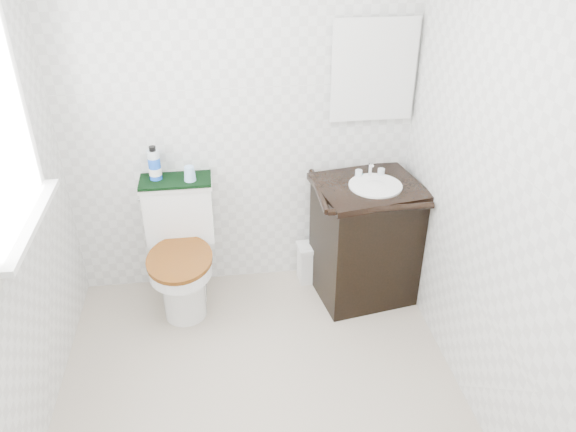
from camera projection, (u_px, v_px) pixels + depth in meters
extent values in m
plane|color=#B9AA95|center=(262.00, 406.00, 3.00)|extent=(2.40, 2.40, 0.00)
plane|color=silver|center=(239.00, 115.00, 3.42)|extent=(2.40, 0.00, 2.40)
plane|color=silver|center=(500.00, 196.00, 2.52)|extent=(0.00, 2.40, 2.40)
cube|color=silver|center=(373.00, 70.00, 3.37)|extent=(0.50, 0.02, 0.60)
cylinder|color=white|center=(184.00, 289.00, 3.55)|extent=(0.27, 0.27, 0.41)
cube|color=white|center=(185.00, 266.00, 3.76)|extent=(0.27, 0.28, 0.41)
cube|color=white|center=(179.00, 213.00, 3.58)|extent=(0.43, 0.18, 0.39)
cube|color=white|center=(176.00, 184.00, 3.47)|extent=(0.45, 0.20, 0.03)
cylinder|color=white|center=(180.00, 266.00, 3.41)|extent=(0.39, 0.39, 0.08)
cylinder|color=brown|center=(180.00, 259.00, 3.38)|extent=(0.41, 0.41, 0.03)
cube|color=black|center=(364.00, 243.00, 3.66)|extent=(0.66, 0.59, 0.78)
cube|color=black|center=(369.00, 187.00, 3.46)|extent=(0.71, 0.64, 0.04)
cylinder|color=white|center=(375.00, 186.00, 3.42)|extent=(0.33, 0.33, 0.01)
ellipsoid|color=white|center=(375.00, 194.00, 3.45)|extent=(0.28, 0.28, 0.14)
cylinder|color=silver|center=(370.00, 169.00, 3.52)|extent=(0.02, 0.02, 0.10)
cube|color=white|center=(311.00, 264.00, 3.91)|extent=(0.19, 0.15, 0.26)
cube|color=white|center=(312.00, 247.00, 3.84)|extent=(0.21, 0.17, 0.03)
cube|color=black|center=(175.00, 180.00, 3.46)|extent=(0.44, 0.22, 0.02)
cylinder|color=blue|center=(155.00, 168.00, 3.42)|extent=(0.07, 0.07, 0.14)
cylinder|color=silver|center=(153.00, 154.00, 3.38)|extent=(0.07, 0.07, 0.05)
cylinder|color=black|center=(152.00, 149.00, 3.36)|extent=(0.04, 0.04, 0.03)
cone|color=#98C6F9|center=(190.00, 173.00, 3.42)|extent=(0.07, 0.07, 0.09)
ellipsoid|color=#18746D|center=(360.00, 175.00, 3.54)|extent=(0.06, 0.04, 0.02)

